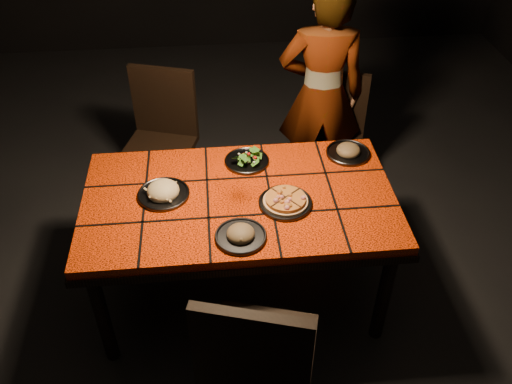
{
  "coord_description": "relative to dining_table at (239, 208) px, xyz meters",
  "views": [
    {
      "loc": [
        -0.12,
        -2.12,
        2.53
      ],
      "look_at": [
        0.08,
        -0.06,
        0.82
      ],
      "focal_mm": 38.0,
      "sensor_mm": 36.0,
      "label": 1
    }
  ],
  "objects": [
    {
      "name": "plate_pizza",
      "position": [
        0.23,
        -0.08,
        0.1
      ],
      "size": [
        0.32,
        0.32,
        0.04
      ],
      "color": "#333337",
      "rests_on": "dining_table"
    },
    {
      "name": "chair_far_right",
      "position": [
        0.71,
        0.93,
        -0.16
      ],
      "size": [
        0.51,
        0.51,
        0.89
      ],
      "rotation": [
        0.0,
        0.0,
        -0.32
      ],
      "color": "black",
      "rests_on": "ground"
    },
    {
      "name": "plate_mushroom_a",
      "position": [
        -0.01,
        -0.3,
        0.1
      ],
      "size": [
        0.25,
        0.25,
        0.08
      ],
      "color": "#333337",
      "rests_on": "dining_table"
    },
    {
      "name": "plate_pasta",
      "position": [
        -0.38,
        0.04,
        0.1
      ],
      "size": [
        0.27,
        0.27,
        0.09
      ],
      "color": "#333337",
      "rests_on": "dining_table"
    },
    {
      "name": "diner",
      "position": [
        0.61,
        0.94,
        0.1
      ],
      "size": [
        0.6,
        0.42,
        1.55
      ],
      "primitive_type": "imported",
      "rotation": [
        0.0,
        0.0,
        3.04
      ],
      "color": "brown",
      "rests_on": "ground"
    },
    {
      "name": "chair_near",
      "position": [
        0.01,
        -0.84,
        -0.09
      ],
      "size": [
        0.57,
        0.57,
        1.01
      ],
      "rotation": [
        0.0,
        0.0,
        2.86
      ],
      "color": "black",
      "rests_on": "ground"
    },
    {
      "name": "chair_far_left",
      "position": [
        -0.45,
        0.95,
        -0.12
      ],
      "size": [
        0.55,
        0.55,
        0.96
      ],
      "rotation": [
        0.0,
        0.0,
        -0.31
      ],
      "color": "black",
      "rests_on": "ground"
    },
    {
      "name": "plate_salad",
      "position": [
        0.06,
        0.29,
        0.1
      ],
      "size": [
        0.25,
        0.25,
        0.07
      ],
      "color": "#333337",
      "rests_on": "dining_table"
    },
    {
      "name": "room_shell",
      "position": [
        0.0,
        0.0,
        0.83
      ],
      "size": [
        6.04,
        7.04,
        3.08
      ],
      "color": "black",
      "rests_on": "ground"
    },
    {
      "name": "plate_mushroom_b",
      "position": [
        0.64,
        0.31,
        0.1
      ],
      "size": [
        0.25,
        0.25,
        0.08
      ],
      "color": "#333337",
      "rests_on": "dining_table"
    },
    {
      "name": "dining_table",
      "position": [
        0.0,
        0.0,
        0.0
      ],
      "size": [
        1.62,
        0.92,
        0.75
      ],
      "color": "#ED3707",
      "rests_on": "ground"
    }
  ]
}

